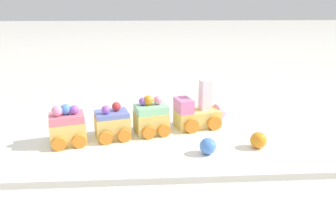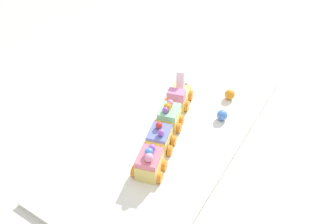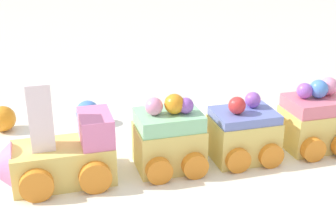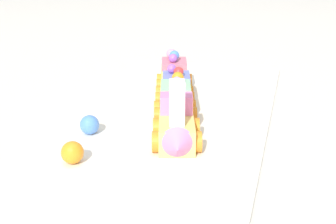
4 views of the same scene
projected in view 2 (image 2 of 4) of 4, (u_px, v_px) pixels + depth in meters
The scene contains 8 objects.
ground_plane at pixel (174, 133), 0.90m from camera, with size 10.00×10.00×0.00m, color beige.
display_board at pixel (174, 131), 0.89m from camera, with size 0.76×0.35×0.01m, color white.
cake_train_locomotive at pixel (180, 94), 0.97m from camera, with size 0.13×0.09×0.10m.
cake_car_mint at pixel (169, 117), 0.88m from camera, with size 0.08×0.08×0.08m.
cake_car_blueberry at pixel (160, 139), 0.82m from camera, with size 0.08×0.08×0.07m.
cake_car_strawberry at pixel (150, 163), 0.76m from camera, with size 0.08×0.08×0.08m.
gumball_orange at pixel (230, 94), 0.98m from camera, with size 0.03×0.03×0.03m, color orange.
gumball_blue at pixel (222, 115), 0.91m from camera, with size 0.03×0.03×0.03m, color #4C84E0.
Camera 2 is at (-0.56, -0.32, 0.62)m, focal length 35.00 mm.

